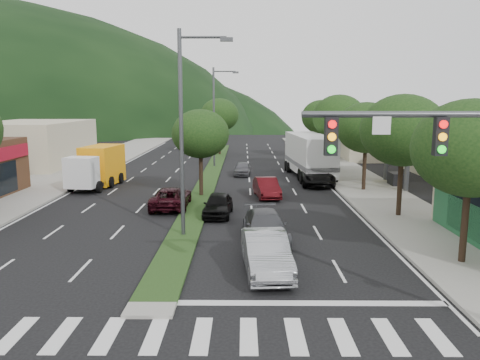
{
  "coord_description": "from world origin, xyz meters",
  "views": [
    {
      "loc": [
        3.0,
        -14.51,
        6.65
      ],
      "look_at": [
        2.8,
        11.32,
        2.3
      ],
      "focal_mm": 35.0,
      "sensor_mm": 36.0,
      "label": 1
    }
  ],
  "objects_px": {
    "tree_r_b": "(403,130)",
    "box_truck": "(98,168)",
    "streetlight_mid": "(216,112)",
    "car_queue_e": "(243,169)",
    "tree_r_e": "(321,117)",
    "sedan_silver": "(266,253)",
    "traffic_signal": "(459,174)",
    "car_queue_c": "(267,188)",
    "streetlight_near": "(185,124)",
    "car_queue_d": "(316,175)",
    "tree_r_c": "(366,128)",
    "tree_med_near": "(200,134)",
    "suv_maroon": "(171,198)",
    "tree_med_far": "(219,115)",
    "car_queue_b": "(266,227)",
    "car_queue_a": "(218,205)",
    "motorhome": "(310,155)",
    "tree_r_d": "(339,117)"
  },
  "relations": [
    {
      "from": "tree_r_e",
      "to": "sedan_silver",
      "type": "height_order",
      "value": "tree_r_e"
    },
    {
      "from": "car_queue_a",
      "to": "car_queue_c",
      "type": "distance_m",
      "value": 6.26
    },
    {
      "from": "tree_med_near",
      "to": "suv_maroon",
      "type": "distance_m",
      "value": 5.49
    },
    {
      "from": "streetlight_near",
      "to": "streetlight_mid",
      "type": "xyz_separation_m",
      "value": [
        0.0,
        25.0,
        0.0
      ]
    },
    {
      "from": "tree_r_e",
      "to": "car_queue_c",
      "type": "distance_m",
      "value": 23.83
    },
    {
      "from": "traffic_signal",
      "to": "tree_r_e",
      "type": "distance_m",
      "value": 41.65
    },
    {
      "from": "tree_r_b",
      "to": "car_queue_e",
      "type": "relative_size",
      "value": 1.95
    },
    {
      "from": "sedan_silver",
      "to": "car_queue_d",
      "type": "bearing_deg",
      "value": 71.19
    },
    {
      "from": "tree_med_far",
      "to": "streetlight_mid",
      "type": "bearing_deg",
      "value": -88.93
    },
    {
      "from": "tree_r_b",
      "to": "box_truck",
      "type": "bearing_deg",
      "value": 154.36
    },
    {
      "from": "car_queue_b",
      "to": "motorhome",
      "type": "xyz_separation_m",
      "value": [
        4.8,
        19.51,
        1.29
      ]
    },
    {
      "from": "tree_r_e",
      "to": "motorhome",
      "type": "distance_m",
      "value": 13.85
    },
    {
      "from": "tree_r_c",
      "to": "tree_med_near",
      "type": "relative_size",
      "value": 1.08
    },
    {
      "from": "tree_med_near",
      "to": "car_queue_d",
      "type": "relative_size",
      "value": 1.1
    },
    {
      "from": "motorhome",
      "to": "tree_r_c",
      "type": "bearing_deg",
      "value": -69.99
    },
    {
      "from": "streetlight_near",
      "to": "motorhome",
      "type": "xyz_separation_m",
      "value": [
        8.66,
        18.83,
        -3.59
      ]
    },
    {
      "from": "streetlight_mid",
      "to": "car_queue_a",
      "type": "relative_size",
      "value": 2.57
    },
    {
      "from": "tree_r_d",
      "to": "tree_med_far",
      "type": "bearing_deg",
      "value": 130.6
    },
    {
      "from": "suv_maroon",
      "to": "traffic_signal",
      "type": "bearing_deg",
      "value": 122.94
    },
    {
      "from": "car_queue_c",
      "to": "car_queue_e",
      "type": "distance_m",
      "value": 10.15
    },
    {
      "from": "tree_r_c",
      "to": "car_queue_e",
      "type": "relative_size",
      "value": 1.82
    },
    {
      "from": "streetlight_near",
      "to": "car_queue_e",
      "type": "xyz_separation_m",
      "value": [
        2.71,
        19.74,
        -4.98
      ]
    },
    {
      "from": "tree_r_b",
      "to": "car_queue_e",
      "type": "height_order",
      "value": "tree_r_b"
    },
    {
      "from": "tree_r_d",
      "to": "car_queue_b",
      "type": "relative_size",
      "value": 1.48
    },
    {
      "from": "streetlight_mid",
      "to": "car_queue_d",
      "type": "xyz_separation_m",
      "value": [
        8.64,
        -10.26,
        -4.82
      ]
    },
    {
      "from": "tree_r_b",
      "to": "tree_med_near",
      "type": "xyz_separation_m",
      "value": [
        -12.0,
        6.0,
        -0.61
      ]
    },
    {
      "from": "streetlight_near",
      "to": "suv_maroon",
      "type": "xyz_separation_m",
      "value": [
        -1.78,
        6.31,
        -4.91
      ]
    },
    {
      "from": "streetlight_near",
      "to": "car_queue_d",
      "type": "xyz_separation_m",
      "value": [
        8.64,
        14.74,
        -4.82
      ]
    },
    {
      "from": "streetlight_mid",
      "to": "car_queue_b",
      "type": "relative_size",
      "value": 2.07
    },
    {
      "from": "traffic_signal",
      "to": "sedan_silver",
      "type": "relative_size",
      "value": 1.47
    },
    {
      "from": "car_queue_b",
      "to": "car_queue_c",
      "type": "xyz_separation_m",
      "value": [
        0.56,
        10.42,
        -0.02
      ]
    },
    {
      "from": "tree_med_near",
      "to": "motorhome",
      "type": "relative_size",
      "value": 0.61
    },
    {
      "from": "car_queue_a",
      "to": "motorhome",
      "type": "relative_size",
      "value": 0.39
    },
    {
      "from": "tree_med_near",
      "to": "suv_maroon",
      "type": "xyz_separation_m",
      "value": [
        -1.57,
        -3.69,
        -3.76
      ]
    },
    {
      "from": "tree_r_e",
      "to": "suv_maroon",
      "type": "distance_m",
      "value": 29.36
    },
    {
      "from": "suv_maroon",
      "to": "car_queue_d",
      "type": "bearing_deg",
      "value": -141.87
    },
    {
      "from": "tree_r_b",
      "to": "sedan_silver",
      "type": "bearing_deg",
      "value": -132.41
    },
    {
      "from": "streetlight_near",
      "to": "streetlight_mid",
      "type": "relative_size",
      "value": 1.0
    },
    {
      "from": "tree_med_far",
      "to": "box_truck",
      "type": "relative_size",
      "value": 1.04
    },
    {
      "from": "tree_r_e",
      "to": "tree_med_near",
      "type": "height_order",
      "value": "tree_r_e"
    },
    {
      "from": "tree_r_b",
      "to": "tree_med_far",
      "type": "xyz_separation_m",
      "value": [
        -12.0,
        32.0,
        -0.03
      ]
    },
    {
      "from": "box_truck",
      "to": "car_queue_c",
      "type": "bearing_deg",
      "value": 170.17
    },
    {
      "from": "streetlight_mid",
      "to": "car_queue_e",
      "type": "bearing_deg",
      "value": -62.78
    },
    {
      "from": "tree_med_far",
      "to": "suv_maroon",
      "type": "bearing_deg",
      "value": -93.03
    },
    {
      "from": "box_truck",
      "to": "car_queue_a",
      "type": "bearing_deg",
      "value": 143.79
    },
    {
      "from": "tree_med_near",
      "to": "car_queue_d",
      "type": "xyz_separation_m",
      "value": [
        8.85,
        4.74,
        -3.67
      ]
    },
    {
      "from": "traffic_signal",
      "to": "tree_med_near",
      "type": "bearing_deg",
      "value": 114.8
    },
    {
      "from": "tree_r_b",
      "to": "car_queue_d",
      "type": "relative_size",
      "value": 1.27
    },
    {
      "from": "car_queue_e",
      "to": "streetlight_near",
      "type": "bearing_deg",
      "value": -94.85
    },
    {
      "from": "car_queue_a",
      "to": "tree_r_b",
      "type": "bearing_deg",
      "value": 1.7
    }
  ]
}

